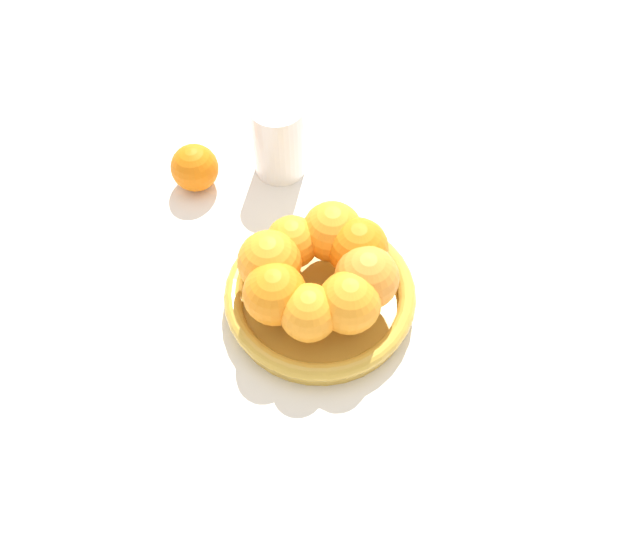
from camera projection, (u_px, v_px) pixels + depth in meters
ground_plane at (320, 304)px, 0.78m from camera, size 4.00×4.00×0.00m
fruit_bowl at (320, 296)px, 0.77m from camera, size 0.23×0.23×0.04m
orange_pile at (320, 270)px, 0.72m from camera, size 0.18×0.19×0.08m
stray_orange at (195, 168)px, 0.87m from camera, size 0.07×0.07×0.07m
drinking_glass at (279, 140)px, 0.87m from camera, size 0.07×0.07×0.11m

